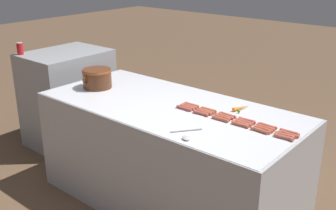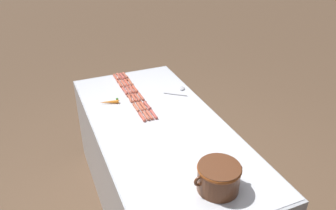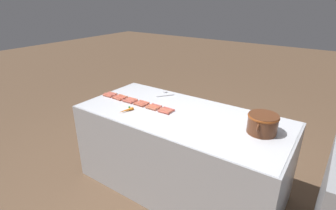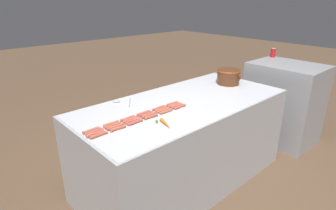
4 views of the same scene
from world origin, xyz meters
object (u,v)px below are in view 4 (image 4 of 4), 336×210
(hot_dog_11, at_px, (174,105))
(hot_dog_20, at_px, (135,122))
(bean_pot, at_px, (228,76))
(serving_spoon, at_px, (121,102))
(hot_dog_13, at_px, (115,127))
(soda_can, at_px, (273,53))
(hot_dog_5, at_px, (172,104))
(hot_dog_8, at_px, (130,120))
(hot_dog_16, at_px, (164,110))
(hot_dog_4, at_px, (159,108))
(hot_dog_6, at_px, (94,132))
(hot_dog_3, at_px, (144,113))
(hot_dog_1, at_px, (111,124))
(hot_dog_0, at_px, (91,130))
(hot_dog_21, at_px, (151,116))
(back_cabinet, at_px, (283,103))
(hot_dog_23, at_px, (180,107))
(hot_dog_19, at_px, (118,128))
(hot_dog_9, at_px, (147,114))
(carrot, at_px, (165,123))
(hot_dog_18, at_px, (99,135))
(hot_dog_2, at_px, (128,118))
(hot_dog_10, at_px, (161,109))
(hot_dog_7, at_px, (113,125))
(hot_dog_22, at_px, (166,111))
(hot_dog_14, at_px, (133,121))
(hot_dog_12, at_px, (95,134))
(hot_dog_15, at_px, (148,115))
(hot_dog_17, at_px, (177,106))

(hot_dog_11, bearing_deg, hot_dog_20, -82.51)
(bean_pot, distance_m, serving_spoon, 1.30)
(hot_dog_13, height_order, soda_can, soda_can)
(hot_dog_5, relative_size, hot_dog_8, 1.00)
(hot_dog_13, height_order, hot_dog_16, same)
(hot_dog_4, xyz_separation_m, hot_dog_6, (0.03, -0.66, 0.00))
(hot_dog_3, bearing_deg, hot_dog_8, -77.99)
(hot_dog_1, distance_m, soda_can, 2.73)
(hot_dog_13, bearing_deg, hot_dog_0, -112.07)
(hot_dog_11, relative_size, hot_dog_21, 1.00)
(back_cabinet, relative_size, hot_dog_16, 7.13)
(hot_dog_1, xyz_separation_m, hot_dog_23, (0.10, 0.66, 0.00))
(hot_dog_19, bearing_deg, hot_dog_6, -112.81)
(hot_dog_9, distance_m, hot_dog_11, 0.32)
(carrot, bearing_deg, hot_dog_18, -111.19)
(hot_dog_2, bearing_deg, hot_dog_4, 90.12)
(hot_dog_20, bearing_deg, hot_dog_9, 111.63)
(hot_dog_1, relative_size, hot_dog_10, 1.00)
(hot_dog_7, xyz_separation_m, hot_dog_16, (0.03, 0.50, 0.00))
(hot_dog_22, bearing_deg, hot_dog_13, -93.90)
(hot_dog_16, relative_size, serving_spoon, 0.62)
(hot_dog_9, relative_size, hot_dog_14, 1.00)
(hot_dog_6, xyz_separation_m, hot_dog_12, (0.03, -0.01, 0.00))
(hot_dog_16, distance_m, hot_dog_19, 0.50)
(hot_dog_0, relative_size, carrot, 0.82)
(hot_dog_2, relative_size, hot_dog_9, 1.00)
(hot_dog_2, bearing_deg, hot_dog_3, 90.97)
(hot_dog_15, xyz_separation_m, hot_dog_18, (0.04, -0.49, 0.00))
(hot_dog_5, bearing_deg, hot_dog_14, -82.58)
(hot_dog_12, height_order, bean_pot, bean_pot)
(hot_dog_11, height_order, soda_can, soda_can)
(hot_dog_8, bearing_deg, hot_dog_10, 89.66)
(bean_pot, xyz_separation_m, serving_spoon, (-0.32, -1.26, -0.09))
(hot_dog_15, xyz_separation_m, hot_dog_19, (0.04, -0.32, 0.00))
(hot_dog_21, relative_size, carrot, 0.82)
(hot_dog_8, bearing_deg, hot_dog_16, 84.45)
(hot_dog_14, bearing_deg, hot_dog_8, -172.05)
(hot_dog_17, relative_size, hot_dog_19, 1.00)
(hot_dog_2, height_order, hot_dog_14, same)
(hot_dog_7, bearing_deg, hot_dog_22, 82.39)
(hot_dog_17, relative_size, bean_pot, 0.45)
(back_cabinet, xyz_separation_m, hot_dog_0, (-0.24, -2.64, 0.39))
(hot_dog_9, relative_size, hot_dog_11, 1.00)
(hot_dog_20, bearing_deg, hot_dog_16, 95.95)
(hot_dog_14, xyz_separation_m, carrot, (0.22, 0.15, 0.00))
(hot_dog_15, distance_m, hot_dog_17, 0.33)
(hot_dog_20, relative_size, hot_dog_22, 1.00)
(hot_dog_13, relative_size, carrot, 0.82)
(hot_dog_9, xyz_separation_m, hot_dog_17, (0.03, 0.33, 0.00))
(hot_dog_0, height_order, soda_can, soda_can)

